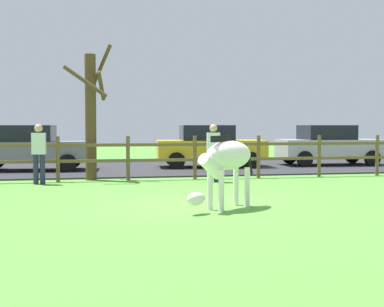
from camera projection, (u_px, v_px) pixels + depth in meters
ground_plane at (201, 205)px, 10.71m from camera, size 60.00×60.00×0.00m
parking_asphalt at (149, 167)px, 19.82m from camera, size 28.00×7.40×0.05m
paddock_fence at (162, 155)px, 15.55m from camera, size 21.90×0.11×1.30m
bare_tree at (91, 113)px, 15.45m from camera, size 1.42×1.44×3.99m
zebra at (226, 161)px, 10.14m from camera, size 1.64×1.33×1.41m
parked_car_yellow at (210, 146)px, 19.75m from camera, size 4.12×2.13×1.56m
parked_car_grey at (29, 147)px, 18.25m from camera, size 4.11×2.11×1.56m
parked_car_silver at (329, 145)px, 20.77m from camera, size 4.06×2.00×1.56m
visitor_left_of_tree at (39, 151)px, 14.37m from camera, size 0.38×0.25×1.64m
visitor_right_of_tree at (213, 150)px, 14.95m from camera, size 0.38×0.26×1.64m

